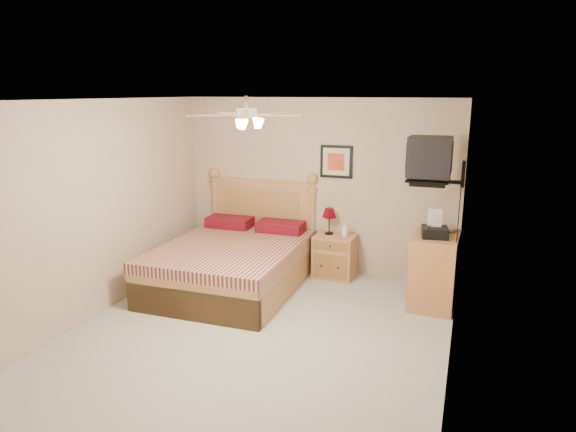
% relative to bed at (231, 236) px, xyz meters
% --- Properties ---
extents(floor, '(4.50, 4.50, 0.00)m').
position_rel_bed_xyz_m(floor, '(0.86, -1.12, -0.72)').
color(floor, '#A9A398').
rests_on(floor, ground).
extents(ceiling, '(4.00, 4.50, 0.04)m').
position_rel_bed_xyz_m(ceiling, '(0.86, -1.12, 1.78)').
color(ceiling, white).
rests_on(ceiling, ground).
extents(wall_back, '(4.00, 0.04, 2.50)m').
position_rel_bed_xyz_m(wall_back, '(0.86, 1.13, 0.53)').
color(wall_back, tan).
rests_on(wall_back, ground).
extents(wall_front, '(4.00, 0.04, 2.50)m').
position_rel_bed_xyz_m(wall_front, '(0.86, -3.37, 0.53)').
color(wall_front, tan).
rests_on(wall_front, ground).
extents(wall_left, '(0.04, 4.50, 2.50)m').
position_rel_bed_xyz_m(wall_left, '(-1.14, -1.12, 0.53)').
color(wall_left, tan).
rests_on(wall_left, ground).
extents(wall_right, '(0.04, 4.50, 2.50)m').
position_rel_bed_xyz_m(wall_right, '(2.86, -1.12, 0.53)').
color(wall_right, tan).
rests_on(wall_right, ground).
extents(bed, '(1.73, 2.25, 1.45)m').
position_rel_bed_xyz_m(bed, '(0.00, 0.00, 0.00)').
color(bed, '#B97F4C').
rests_on(bed, ground).
extents(nightstand, '(0.58, 0.44, 0.61)m').
position_rel_bed_xyz_m(nightstand, '(1.19, 0.88, -0.42)').
color(nightstand, '#A36A37').
rests_on(nightstand, ground).
extents(table_lamp, '(0.22, 0.22, 0.38)m').
position_rel_bed_xyz_m(table_lamp, '(1.09, 0.94, 0.07)').
color(table_lamp, '#620410').
rests_on(table_lamp, nightstand).
extents(lotion_bottle, '(0.10, 0.10, 0.21)m').
position_rel_bed_xyz_m(lotion_bottle, '(1.33, 0.90, -0.01)').
color(lotion_bottle, white).
rests_on(lotion_bottle, nightstand).
extents(framed_picture, '(0.46, 0.04, 0.46)m').
position_rel_bed_xyz_m(framed_picture, '(1.13, 1.11, 0.90)').
color(framed_picture, black).
rests_on(framed_picture, wall_back).
extents(dresser, '(0.56, 0.78, 0.90)m').
position_rel_bed_xyz_m(dresser, '(2.59, 0.32, -0.28)').
color(dresser, '#BA7C3E').
rests_on(dresser, ground).
extents(fax_machine, '(0.35, 0.36, 0.32)m').
position_rel_bed_xyz_m(fax_machine, '(2.57, 0.22, 0.33)').
color(fax_machine, black).
rests_on(fax_machine, dresser).
extents(magazine_lower, '(0.20, 0.27, 0.02)m').
position_rel_bed_xyz_m(magazine_lower, '(2.60, 0.61, 0.19)').
color(magazine_lower, '#BBAE96').
rests_on(magazine_lower, dresser).
extents(magazine_upper, '(0.20, 0.27, 0.02)m').
position_rel_bed_xyz_m(magazine_upper, '(2.60, 0.61, 0.21)').
color(magazine_upper, gray).
rests_on(magazine_upper, magazine_lower).
extents(wall_tv, '(0.56, 0.46, 0.58)m').
position_rel_bed_xyz_m(wall_tv, '(2.61, 0.22, 1.09)').
color(wall_tv, black).
rests_on(wall_tv, wall_right).
extents(ceiling_fan, '(1.14, 1.14, 0.28)m').
position_rel_bed_xyz_m(ceiling_fan, '(0.86, -1.32, 1.64)').
color(ceiling_fan, white).
rests_on(ceiling_fan, ceiling).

